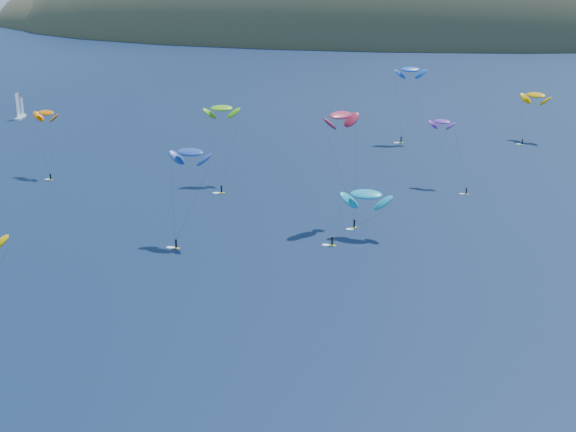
# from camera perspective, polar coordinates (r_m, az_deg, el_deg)

# --- Properties ---
(island) EXTENTS (730.00, 300.00, 210.00)m
(island) POSITION_cam_1_polar(r_m,az_deg,el_deg) (633.98, 9.41, 12.09)
(island) COLOR #3D3526
(island) RESTS_ON ground
(sailboat) EXTENTS (8.64, 7.48, 10.74)m
(sailboat) POSITION_cam_1_polar(r_m,az_deg,el_deg) (307.27, -18.50, 6.75)
(sailboat) COLOR white
(sailboat) RESTS_ON ground
(kitesurfer_1) EXTENTS (8.82, 10.42, 18.99)m
(kitesurfer_1) POSITION_cam_1_polar(r_m,az_deg,el_deg) (226.44, -16.84, 7.03)
(kitesurfer_1) COLOR #DEF21A
(kitesurfer_1) RESTS_ON ground
(kitesurfer_3) EXTENTS (9.70, 15.35, 21.85)m
(kitesurfer_3) POSITION_cam_1_polar(r_m,az_deg,el_deg) (210.38, -4.75, 7.64)
(kitesurfer_3) COLOR #DEF21A
(kitesurfer_3) RESTS_ON ground
(kitesurfer_4) EXTENTS (10.05, 7.82, 25.22)m
(kitesurfer_4) POSITION_cam_1_polar(r_m,az_deg,el_deg) (257.81, 8.71, 10.26)
(kitesurfer_4) COLOR #DEF21A
(kitesurfer_4) RESTS_ON ground
(kitesurfer_5) EXTENTS (12.80, 10.57, 12.18)m
(kitesurfer_5) POSITION_cam_1_polar(r_m,az_deg,el_deg) (170.91, 5.58, 1.54)
(kitesurfer_5) COLOR #DEF21A
(kitesurfer_5) RESTS_ON ground
(kitesurfer_6) EXTENTS (10.70, 12.40, 18.16)m
(kitesurfer_6) POSITION_cam_1_polar(r_m,az_deg,el_deg) (211.45, 10.91, 6.59)
(kitesurfer_6) COLOR #DEF21A
(kitesurfer_6) RESTS_ON ground
(kitesurfer_9) EXTENTS (9.68, 10.59, 26.97)m
(kitesurfer_9) POSITION_cam_1_polar(r_m,az_deg,el_deg) (176.35, 3.79, 7.15)
(kitesurfer_9) COLOR #DEF21A
(kitesurfer_9) RESTS_ON ground
(kitesurfer_10) EXTENTS (9.57, 9.77, 21.39)m
(kitesurfer_10) POSITION_cam_1_polar(r_m,az_deg,el_deg) (167.12, -6.98, 4.51)
(kitesurfer_10) COLOR #DEF21A
(kitesurfer_10) RESTS_ON ground
(kitesurfer_11) EXTENTS (10.73, 14.38, 17.02)m
(kitesurfer_11) POSITION_cam_1_polar(r_m,az_deg,el_deg) (269.52, 17.21, 8.22)
(kitesurfer_11) COLOR #DEF21A
(kitesurfer_11) RESTS_ON ground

